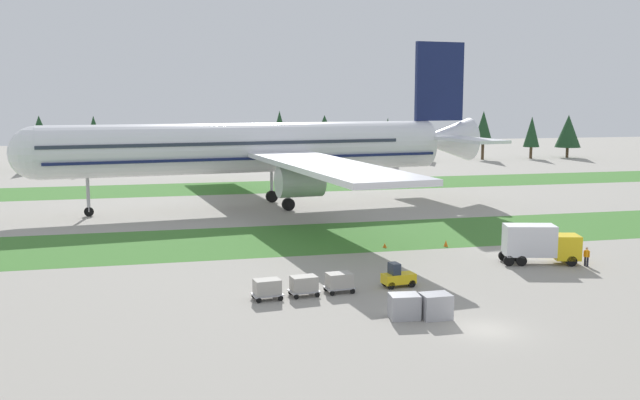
% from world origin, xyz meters
% --- Properties ---
extents(ground_plane, '(400.00, 400.00, 0.00)m').
position_xyz_m(ground_plane, '(0.00, 0.00, 0.00)').
color(ground_plane, gray).
extents(grass_strip_near, '(320.00, 16.77, 0.01)m').
position_xyz_m(grass_strip_near, '(0.00, 32.70, 0.00)').
color(grass_strip_near, '#3D752D').
rests_on(grass_strip_near, ground).
extents(grass_strip_far, '(320.00, 16.77, 0.01)m').
position_xyz_m(grass_strip_far, '(0.00, 78.23, 0.00)').
color(grass_strip_far, '#3D752D').
rests_on(grass_strip_far, ground).
extents(airliner, '(64.47, 79.57, 23.08)m').
position_xyz_m(airliner, '(-5.80, 55.68, 8.27)').
color(airliner, white).
rests_on(airliner, ground).
extents(baggage_tug, '(2.73, 1.58, 1.97)m').
position_xyz_m(baggage_tug, '(-1.97, 11.52, 0.81)').
color(baggage_tug, yellow).
rests_on(baggage_tug, ground).
extents(cargo_dolly_lead, '(2.35, 1.74, 1.55)m').
position_xyz_m(cargo_dolly_lead, '(-6.96, 10.96, 0.92)').
color(cargo_dolly_lead, '#A3A3A8').
rests_on(cargo_dolly_lead, ground).
extents(cargo_dolly_second, '(2.35, 1.74, 1.55)m').
position_xyz_m(cargo_dolly_second, '(-9.84, 10.63, 0.92)').
color(cargo_dolly_second, '#A3A3A8').
rests_on(cargo_dolly_second, ground).
extents(cargo_dolly_third, '(2.35, 1.74, 1.55)m').
position_xyz_m(cargo_dolly_third, '(-12.73, 10.30, 0.92)').
color(cargo_dolly_third, '#A3A3A8').
rests_on(cargo_dolly_third, ground).
extents(catering_truck, '(7.31, 4.01, 3.58)m').
position_xyz_m(catering_truck, '(13.26, 16.17, 1.95)').
color(catering_truck, yellow).
rests_on(catering_truck, ground).
extents(ground_crew_marshaller, '(0.37, 0.47, 1.74)m').
position_xyz_m(ground_crew_marshaller, '(16.92, 14.29, 0.95)').
color(ground_crew_marshaller, black).
rests_on(ground_crew_marshaller, ground).
extents(uld_container_0, '(2.15, 1.80, 1.68)m').
position_xyz_m(uld_container_0, '(-4.33, 3.59, 0.84)').
color(uld_container_0, '#A3A3A8').
rests_on(uld_container_0, ground).
extents(uld_container_1, '(2.02, 1.63, 1.72)m').
position_xyz_m(uld_container_1, '(-2.24, 3.08, 0.86)').
color(uld_container_1, '#A3A3A8').
rests_on(uld_container_1, ground).
extents(taxiway_marker_0, '(0.44, 0.44, 0.66)m').
position_xyz_m(taxiway_marker_0, '(8.09, 25.21, 0.33)').
color(taxiway_marker_0, orange).
rests_on(taxiway_marker_0, ground).
extents(taxiway_marker_1, '(0.44, 0.44, 0.45)m').
position_xyz_m(taxiway_marker_1, '(1.88, 26.19, 0.23)').
color(taxiway_marker_1, orange).
rests_on(taxiway_marker_1, ground).
extents(distant_tree_line, '(168.49, 11.01, 12.10)m').
position_xyz_m(distant_tree_line, '(-1.45, 117.90, 6.70)').
color(distant_tree_line, '#4C3823').
rests_on(distant_tree_line, ground).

